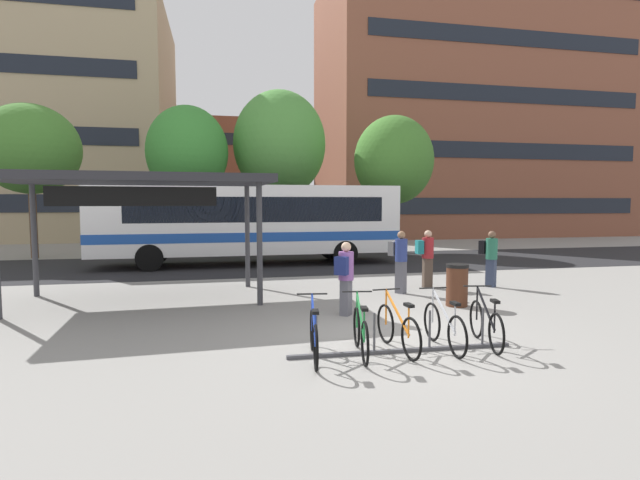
# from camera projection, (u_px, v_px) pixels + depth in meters

# --- Properties ---
(ground) EXTENTS (200.00, 200.00, 0.00)m
(ground) POSITION_uv_depth(u_px,v_px,m) (389.00, 339.00, 8.92)
(ground) COLOR gray
(bus_lane_asphalt) EXTENTS (80.00, 7.20, 0.01)m
(bus_lane_asphalt) POSITION_uv_depth(u_px,v_px,m) (294.00, 263.00, 20.05)
(bus_lane_asphalt) COLOR #232326
(bus_lane_asphalt) RESTS_ON ground
(city_bus) EXTENTS (12.06, 2.71, 3.20)m
(city_bus) POSITION_uv_depth(u_px,v_px,m) (247.00, 221.00, 19.52)
(city_bus) COLOR white
(city_bus) RESTS_ON ground
(bike_rack) EXTENTS (3.93, 0.16, 0.70)m
(bike_rack) POSITION_uv_depth(u_px,v_px,m) (402.00, 347.00, 8.15)
(bike_rack) COLOR #47474C
(bike_rack) RESTS_ON ground
(parked_bicycle_blue_0) EXTENTS (0.52, 1.71, 0.99)m
(parked_bicycle_blue_0) POSITION_uv_depth(u_px,v_px,m) (314.00, 336.00, 7.74)
(parked_bicycle_blue_0) COLOR black
(parked_bicycle_blue_0) RESTS_ON ground
(parked_bicycle_green_1) EXTENTS (0.52, 1.71, 0.99)m
(parked_bicycle_green_1) POSITION_uv_depth(u_px,v_px,m) (361.00, 333.00, 7.96)
(parked_bicycle_green_1) COLOR black
(parked_bicycle_green_1) RESTS_ON ground
(parked_bicycle_orange_2) EXTENTS (0.52, 1.72, 0.99)m
(parked_bicycle_orange_2) POSITION_uv_depth(u_px,v_px,m) (398.00, 329.00, 8.19)
(parked_bicycle_orange_2) COLOR black
(parked_bicycle_orange_2) RESTS_ON ground
(parked_bicycle_silver_3) EXTENTS (0.52, 1.72, 0.99)m
(parked_bicycle_silver_3) POSITION_uv_depth(u_px,v_px,m) (444.00, 327.00, 8.32)
(parked_bicycle_silver_3) COLOR black
(parked_bicycle_silver_3) RESTS_ON ground
(parked_bicycle_black_4) EXTENTS (0.55, 1.70, 0.99)m
(parked_bicycle_black_4) POSITION_uv_depth(u_px,v_px,m) (486.00, 324.00, 8.51)
(parked_bicycle_black_4) COLOR black
(parked_bicycle_black_4) RESTS_ON ground
(transit_shelter) EXTENTS (6.66, 3.80, 3.22)m
(transit_shelter) POSITION_uv_depth(u_px,v_px,m) (140.00, 183.00, 12.22)
(transit_shelter) COLOR #38383D
(transit_shelter) RESTS_ON ground
(commuter_black_pack_0) EXTENTS (0.56, 0.60, 1.68)m
(commuter_black_pack_0) POSITION_uv_depth(u_px,v_px,m) (490.00, 255.00, 14.42)
(commuter_black_pack_0) COLOR #2D3851
(commuter_black_pack_0) RESTS_ON ground
(commuter_teal_pack_1) EXTENTS (0.53, 0.36, 1.71)m
(commuter_teal_pack_1) POSITION_uv_depth(u_px,v_px,m) (427.00, 255.00, 14.30)
(commuter_teal_pack_1) COLOR #47382D
(commuter_teal_pack_1) RESTS_ON ground
(commuter_grey_pack_2) EXTENTS (0.55, 0.60, 1.74)m
(commuter_grey_pack_2) POSITION_uv_depth(u_px,v_px,m) (400.00, 257.00, 13.40)
(commuter_grey_pack_2) COLOR #565660
(commuter_grey_pack_2) RESTS_ON ground
(commuter_navy_pack_3) EXTENTS (0.57, 0.60, 1.65)m
(commuter_navy_pack_3) POSITION_uv_depth(u_px,v_px,m) (345.00, 274.00, 10.73)
(commuter_navy_pack_3) COLOR #565660
(commuter_navy_pack_3) RESTS_ON ground
(trash_bin) EXTENTS (0.55, 0.55, 1.03)m
(trash_bin) POSITION_uv_depth(u_px,v_px,m) (457.00, 285.00, 11.78)
(trash_bin) COLOR #4C2819
(trash_bin) RESTS_ON ground
(street_tree_0) EXTENTS (3.96, 3.96, 7.26)m
(street_tree_0) POSITION_uv_depth(u_px,v_px,m) (187.00, 152.00, 23.70)
(street_tree_0) COLOR brown
(street_tree_0) RESTS_ON ground
(street_tree_1) EXTENTS (4.00, 4.00, 6.88)m
(street_tree_1) POSITION_uv_depth(u_px,v_px,m) (394.00, 160.00, 24.34)
(street_tree_1) COLOR brown
(street_tree_1) RESTS_ON ground
(street_tree_2) EXTENTS (4.86, 4.86, 8.40)m
(street_tree_2) POSITION_uv_depth(u_px,v_px,m) (280.00, 144.00, 25.48)
(street_tree_2) COLOR brown
(street_tree_2) RESTS_ON ground
(street_tree_3) EXTENTS (4.27, 4.27, 6.91)m
(street_tree_3) POSITION_uv_depth(u_px,v_px,m) (30.00, 149.00, 21.54)
(street_tree_3) COLOR brown
(street_tree_3) RESTS_ON ground
(building_left_wing) EXTENTS (21.01, 13.44, 16.43)m
(building_left_wing) POSITION_uv_depth(u_px,v_px,m) (17.00, 123.00, 34.57)
(building_left_wing) COLOR tan
(building_left_wing) RESTS_ON ground
(building_right_wing) EXTENTS (23.17, 10.69, 19.04)m
(building_right_wing) POSITION_uv_depth(u_px,v_px,m) (470.00, 114.00, 38.26)
(building_right_wing) COLOR brown
(building_right_wing) RESTS_ON ground
(building_centre_block) EXTENTS (14.21, 11.34, 10.50)m
(building_centre_block) POSITION_uv_depth(u_px,v_px,m) (224.00, 176.00, 50.41)
(building_centre_block) COLOR brown
(building_centre_block) RESTS_ON ground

